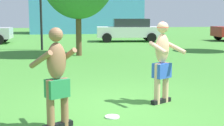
% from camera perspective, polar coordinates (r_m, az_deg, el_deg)
% --- Properties ---
extents(ground_plane, '(80.00, 80.00, 0.00)m').
position_cam_1_polar(ground_plane, '(6.90, 2.07, -7.44)').
color(ground_plane, '#428433').
extents(player_with_cap, '(0.77, 0.78, 1.75)m').
position_cam_1_polar(player_with_cap, '(6.99, 8.73, 0.80)').
color(player_with_cap, black).
rests_on(player_with_cap, ground_plane).
extents(player_in_green, '(0.81, 0.72, 1.68)m').
position_cam_1_polar(player_in_green, '(5.45, -9.60, -2.27)').
color(player_in_green, black).
rests_on(player_in_green, ground_plane).
extents(frisbee, '(0.27, 0.27, 0.03)m').
position_cam_1_polar(frisbee, '(6.14, 0.03, -9.34)').
color(frisbee, white).
rests_on(frisbee, ground_plane).
extents(car_white_near_post, '(4.44, 2.32, 1.58)m').
position_cam_1_polar(car_white_near_post, '(22.91, 2.92, 5.82)').
color(car_white_near_post, white).
rests_on(car_white_near_post, ground_plane).
extents(outbuilding_behind_lot, '(11.40, 4.58, 3.90)m').
position_cam_1_polar(outbuilding_behind_lot, '(33.66, -4.45, 8.59)').
color(outbuilding_behind_lot, '#4C9ED1').
rests_on(outbuilding_behind_lot, ground_plane).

